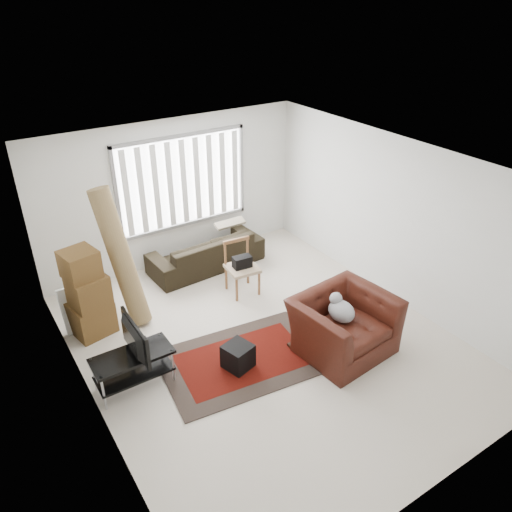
{
  "coord_description": "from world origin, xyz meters",
  "views": [
    {
      "loc": [
        -3.32,
        -4.86,
        4.74
      ],
      "look_at": [
        0.29,
        0.69,
        1.05
      ],
      "focal_mm": 35.0,
      "sensor_mm": 36.0,
      "label": 1
    }
  ],
  "objects_px": {
    "side_chair": "(242,265)",
    "tv_stand": "(133,363)",
    "sofa": "(206,247)",
    "moving_boxes": "(88,296)",
    "armchair": "(344,321)"
  },
  "relations": [
    {
      "from": "moving_boxes",
      "to": "side_chair",
      "type": "relative_size",
      "value": 1.5
    },
    {
      "from": "tv_stand",
      "to": "moving_boxes",
      "type": "distance_m",
      "value": 1.48
    },
    {
      "from": "side_chair",
      "to": "tv_stand",
      "type": "bearing_deg",
      "value": -148.1
    },
    {
      "from": "tv_stand",
      "to": "sofa",
      "type": "height_order",
      "value": "sofa"
    },
    {
      "from": "tv_stand",
      "to": "armchair",
      "type": "relative_size",
      "value": 0.73
    },
    {
      "from": "side_chair",
      "to": "armchair",
      "type": "bearing_deg",
      "value": -73.6
    },
    {
      "from": "tv_stand",
      "to": "sofa",
      "type": "xyz_separation_m",
      "value": [
        2.28,
        2.27,
        0.03
      ]
    },
    {
      "from": "sofa",
      "to": "side_chair",
      "type": "xyz_separation_m",
      "value": [
        0.11,
        -1.09,
        0.1
      ]
    },
    {
      "from": "sofa",
      "to": "armchair",
      "type": "distance_m",
      "value": 3.24
    },
    {
      "from": "tv_stand",
      "to": "side_chair",
      "type": "height_order",
      "value": "side_chair"
    },
    {
      "from": "sofa",
      "to": "tv_stand",
      "type": "bearing_deg",
      "value": 41.98
    },
    {
      "from": "moving_boxes",
      "to": "sofa",
      "type": "xyz_separation_m",
      "value": [
        2.38,
        0.82,
        -0.24
      ]
    },
    {
      "from": "tv_stand",
      "to": "moving_boxes",
      "type": "xyz_separation_m",
      "value": [
        -0.11,
        1.45,
        0.27
      ]
    },
    {
      "from": "side_chair",
      "to": "moving_boxes",
      "type": "bearing_deg",
      "value": 179.43
    },
    {
      "from": "tv_stand",
      "to": "side_chair",
      "type": "xyz_separation_m",
      "value": [
        2.39,
        1.18,
        0.14
      ]
    }
  ]
}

